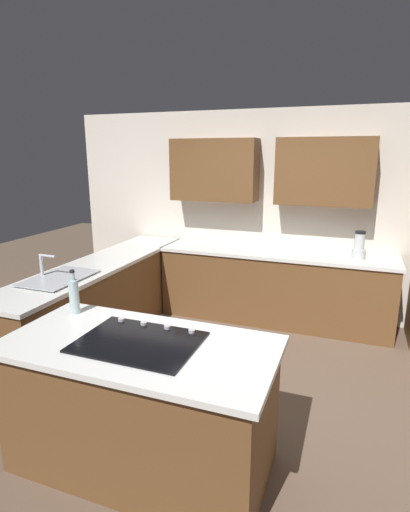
{
  "coord_description": "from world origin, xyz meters",
  "views": [
    {
      "loc": [
        -0.76,
        3.03,
        2.06
      ],
      "look_at": [
        0.69,
        -0.86,
        1.0
      ],
      "focal_mm": 28.08,
      "sensor_mm": 36.0,
      "label": 1
    }
  ],
  "objects": [
    {
      "name": "ground_plane",
      "position": [
        0.0,
        0.0,
        0.0
      ],
      "size": [
        14.0,
        14.0,
        0.0
      ],
      "primitive_type": "plane",
      "color": "brown"
    },
    {
      "name": "lower_cabinets_side",
      "position": [
        1.82,
        -0.55,
        0.43
      ],
      "size": [
        0.6,
        2.9,
        0.86
      ],
      "primitive_type": "cube",
      "color": "brown",
      "rests_on": "ground"
    },
    {
      "name": "countertop_side",
      "position": [
        1.82,
        -0.55,
        0.88
      ],
      "size": [
        0.64,
        2.94,
        0.04
      ],
      "primitive_type": "cube",
      "color": "silver",
      "rests_on": "lower_cabinets_side"
    },
    {
      "name": "sink_unit",
      "position": [
        1.83,
        0.1,
        0.92
      ],
      "size": [
        0.46,
        0.7,
        0.23
      ],
      "color": "#515456",
      "rests_on": "countertop_side"
    },
    {
      "name": "island_base",
      "position": [
        0.45,
        1.0,
        0.43
      ],
      "size": [
        1.68,
        0.8,
        0.86
      ],
      "primitive_type": "cube",
      "color": "brown",
      "rests_on": "ground"
    },
    {
      "name": "island_top",
      "position": [
        0.45,
        1.0,
        0.88
      ],
      "size": [
        1.76,
        0.88,
        0.04
      ],
      "primitive_type": "cube",
      "color": "silver",
      "rests_on": "island_base"
    },
    {
      "name": "cooktop",
      "position": [
        0.45,
        1.0,
        0.91
      ],
      "size": [
        0.76,
        0.56,
        0.03
      ],
      "color": "black",
      "rests_on": "island_top"
    },
    {
      "name": "countertop_back",
      "position": [
        0.1,
        -1.72,
        0.88
      ],
      "size": [
        2.84,
        0.64,
        0.04
      ],
      "primitive_type": "cube",
      "color": "silver",
      "rests_on": "lower_cabinets_back"
    },
    {
      "name": "oil_bottle",
      "position": [
        1.14,
        0.74,
        1.04
      ],
      "size": [
        0.07,
        0.07,
        0.34
      ],
      "color": "silver",
      "rests_on": "island_top"
    },
    {
      "name": "blender",
      "position": [
        -0.85,
        -1.72,
        1.04
      ],
      "size": [
        0.15,
        0.15,
        0.32
      ],
      "color": "silver",
      "rests_on": "countertop_back"
    },
    {
      "name": "lower_cabinets_back",
      "position": [
        0.1,
        -1.72,
        0.43
      ],
      "size": [
        2.8,
        0.6,
        0.86
      ],
      "primitive_type": "cube",
      "color": "brown",
      "rests_on": "ground"
    },
    {
      "name": "wall_back",
      "position": [
        0.07,
        -2.04,
        1.45
      ],
      "size": [
        6.0,
        0.44,
        2.6
      ],
      "color": "silver",
      "rests_on": "ground"
    }
  ]
}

